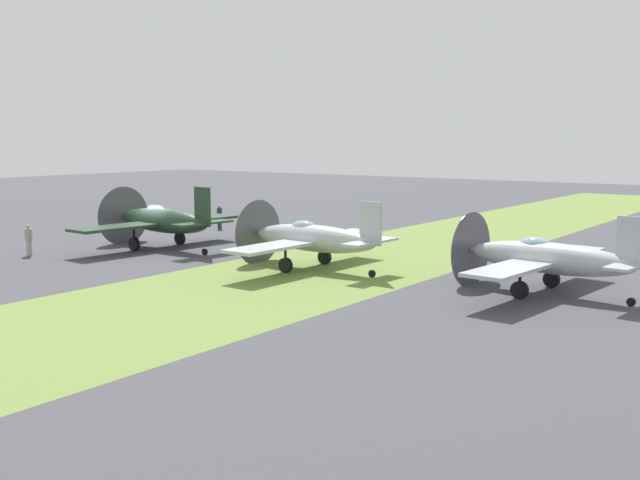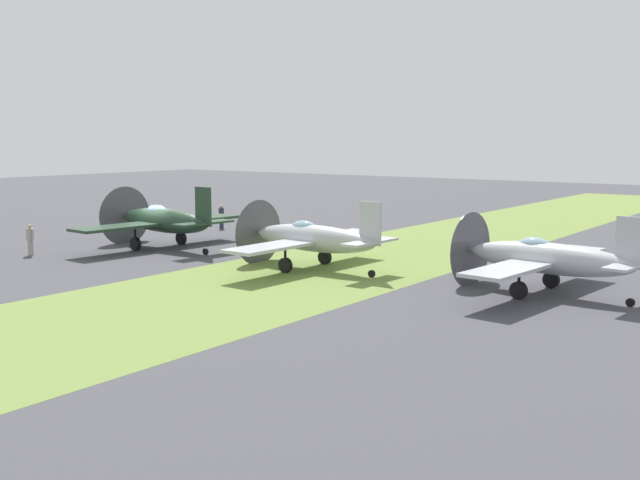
% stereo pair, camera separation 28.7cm
% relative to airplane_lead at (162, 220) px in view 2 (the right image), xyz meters
% --- Properties ---
extents(ground_plane, '(160.00, 160.00, 0.00)m').
position_rel_airplane_lead_xyz_m(ground_plane, '(-0.22, 0.61, -1.65)').
color(ground_plane, '#424247').
extents(grass_verge, '(120.00, 11.00, 0.01)m').
position_rel_airplane_lead_xyz_m(grass_verge, '(-0.22, -11.86, -1.64)').
color(grass_verge, olive).
rests_on(grass_verge, ground).
extents(airplane_lead, '(11.07, 8.76, 3.93)m').
position_rel_airplane_lead_xyz_m(airplane_lead, '(0.00, 0.00, 0.00)').
color(airplane_lead, '#233D28').
rests_on(airplane_lead, ground).
extents(airplane_wingman, '(10.33, 8.20, 3.70)m').
position_rel_airplane_lead_xyz_m(airplane_wingman, '(-0.55, -11.34, -0.10)').
color(airplane_wingman, '#B2B7BC').
rests_on(airplane_wingman, ground).
extents(airplane_trail, '(10.23, 8.10, 3.63)m').
position_rel_airplane_lead_xyz_m(airplane_trail, '(0.30, -22.75, -0.12)').
color(airplane_trail, '#B2B7BC').
rests_on(airplane_trail, ground).
extents(ground_crew_chief, '(0.60, 0.38, 1.73)m').
position_rel_airplane_lead_xyz_m(ground_crew_chief, '(8.97, 3.83, -0.73)').
color(ground_crew_chief, '#2D3342').
rests_on(ground_crew_chief, ground).
extents(ground_crew_mechanic, '(0.38, 0.63, 1.73)m').
position_rel_airplane_lead_xyz_m(ground_crew_mechanic, '(-6.20, 3.82, -0.73)').
color(ground_crew_mechanic, '#9E998E').
rests_on(ground_crew_mechanic, ground).
extents(fuel_drum, '(0.60, 0.60, 0.90)m').
position_rel_airplane_lead_xyz_m(fuel_drum, '(8.10, -6.07, -1.20)').
color(fuel_drum, black).
rests_on(fuel_drum, ground).
extents(runway_marker_cone, '(0.36, 0.36, 0.44)m').
position_rel_airplane_lead_xyz_m(runway_marker_cone, '(8.19, -5.88, -1.43)').
color(runway_marker_cone, orange).
rests_on(runway_marker_cone, ground).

